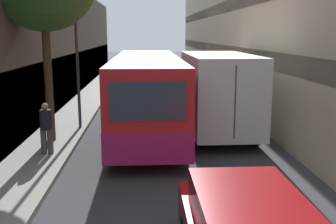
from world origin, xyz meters
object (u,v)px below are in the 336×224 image
Objects in this scene: pedestrian at (46,127)px; street_lamp at (75,18)px; box_truck at (214,89)px; bus at (147,92)px.

street_lamp is (0.46, 3.68, 3.51)m from pedestrian.
box_truck reaches higher than pedestrian.
box_truck is 1.28× the size of street_lamp.
bus is 1.43× the size of box_truck.
street_lamp is at bearing 82.93° from pedestrian.
pedestrian is at bearing -149.41° from box_truck.
bus is 4.86m from pedestrian.
pedestrian is 5.10m from street_lamp.
bus is 4.04m from street_lamp.
bus is at bearing 179.33° from box_truck.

